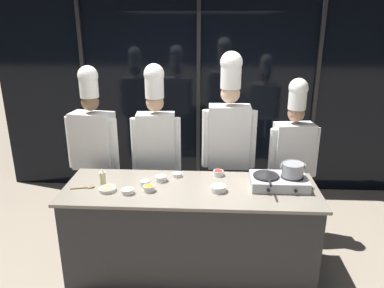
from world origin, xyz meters
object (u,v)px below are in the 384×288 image
object	(u,v)px
chef_pastry	(293,150)
chef_sous	(156,139)
prep_bowl_bell_pepper	(218,173)
prep_bowl_shrimp	(161,178)
chef_head	(94,141)
frying_pan	(266,173)
stock_pot	(293,169)
prep_bowl_onion	(145,183)
prep_bowl_chicken	(218,188)
prep_bowl_rice	(177,174)
serving_spoon_slotted	(87,187)
squeeze_bottle_oil	(103,177)
prep_bowl_mushrooms	(107,189)
prep_bowl_carrots	(149,188)
prep_bowl_ginger	(127,191)
portable_stove	(279,181)
chef_line	(229,134)

from	to	relation	value
chef_pastry	chef_sous	bearing A→B (deg)	-7.99
prep_bowl_bell_pepper	prep_bowl_shrimp	xyz separation A→B (m)	(-0.56, -0.16, -0.00)
chef_head	frying_pan	bearing A→B (deg)	170.85
stock_pot	prep_bowl_onion	xyz separation A→B (m)	(-1.39, -0.06, -0.15)
stock_pot	prep_bowl_chicken	size ratio (longest dim) A/B	1.58
prep_bowl_rice	prep_bowl_onion	xyz separation A→B (m)	(-0.29, -0.24, 0.01)
prep_bowl_shrimp	prep_bowl_chicken	size ratio (longest dim) A/B	0.78
serving_spoon_slotted	chef_sous	bearing A→B (deg)	53.42
serving_spoon_slotted	chef_sous	xyz separation A→B (m)	(0.55, 0.75, 0.24)
squeeze_bottle_oil	prep_bowl_mushrooms	size ratio (longest dim) A/B	1.08
stock_pot	prep_bowl_chicken	world-z (taller)	stock_pot
prep_bowl_carrots	prep_bowl_ginger	bearing A→B (deg)	-162.36
prep_bowl_rice	chef_sous	xyz separation A→B (m)	(-0.27, 0.44, 0.22)
squeeze_bottle_oil	prep_bowl_ginger	world-z (taller)	squeeze_bottle_oil
squeeze_bottle_oil	prep_bowl_mushrooms	world-z (taller)	squeeze_bottle_oil
prep_bowl_mushrooms	chef_head	world-z (taller)	chef_head
prep_bowl_onion	chef_head	xyz separation A→B (m)	(-0.69, 0.68, 0.18)
squeeze_bottle_oil	prep_bowl_mushrooms	xyz separation A→B (m)	(0.08, -0.13, -0.06)
prep_bowl_onion	prep_bowl_carrots	bearing A→B (deg)	-63.02
portable_stove	serving_spoon_slotted	xyz separation A→B (m)	(-1.80, -0.13, -0.05)
prep_bowl_shrimp	chef_sous	world-z (taller)	chef_sous
prep_bowl_chicken	prep_bowl_onion	size ratio (longest dim) A/B	1.53
chef_sous	prep_bowl_ginger	bearing A→B (deg)	75.78
stock_pot	prep_bowl_rice	world-z (taller)	stock_pot
chef_head	chef_sous	distance (m)	0.70
squeeze_bottle_oil	prep_bowl_shrimp	distance (m)	0.56
prep_bowl_carrots	prep_bowl_shrimp	distance (m)	0.24
stock_pot	chef_head	world-z (taller)	chef_head
prep_bowl_ginger	prep_bowl_shrimp	size ratio (longest dim) A/B	1.02
prep_bowl_bell_pepper	chef_head	world-z (taller)	chef_head
prep_bowl_chicken	chef_sous	world-z (taller)	chef_sous
prep_bowl_ginger	prep_bowl_bell_pepper	size ratio (longest dim) A/B	1.10
prep_bowl_carrots	chef_line	xyz separation A→B (m)	(0.76, 0.78, 0.29)
prep_bowl_ginger	prep_bowl_carrots	xyz separation A→B (m)	(0.19, 0.06, 0.01)
squeeze_bottle_oil	prep_bowl_onion	distance (m)	0.41
serving_spoon_slotted	squeeze_bottle_oil	bearing A→B (deg)	28.74
prep_bowl_mushrooms	chef_head	distance (m)	0.90
prep_bowl_chicken	chef_sous	distance (m)	1.04
prep_bowl_bell_pepper	stock_pot	bearing A→B (deg)	-18.18
chef_head	stock_pot	bearing A→B (deg)	173.02
prep_bowl_ginger	prep_bowl_chicken	distance (m)	0.83
prep_bowl_shrimp	prep_bowl_carrots	bearing A→B (deg)	-110.02
chef_line	chef_pastry	distance (m)	0.72
prep_bowl_shrimp	chef_line	world-z (taller)	chef_line
prep_bowl_ginger	prep_bowl_onion	xyz separation A→B (m)	(0.13, 0.17, 0.01)
stock_pot	prep_bowl_bell_pepper	size ratio (longest dim) A/B	2.21
prep_bowl_carrots	prep_bowl_shrimp	xyz separation A→B (m)	(0.08, 0.23, -0.00)
frying_pan	prep_bowl_ginger	distance (m)	1.30
prep_bowl_rice	prep_bowl_bell_pepper	bearing A→B (deg)	6.42
frying_pan	prep_bowl_ginger	bearing A→B (deg)	-170.13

